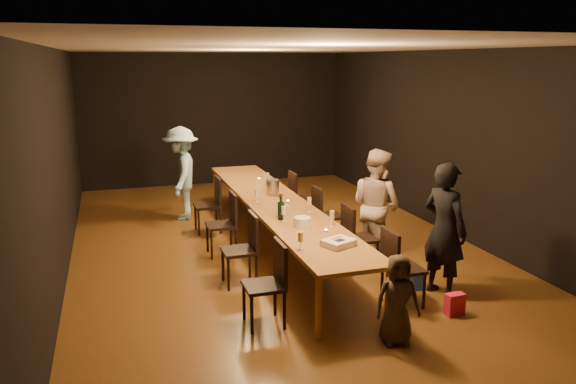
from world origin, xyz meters
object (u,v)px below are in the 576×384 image
object	(u,v)px
child	(397,299)
ice_bucket	(273,187)
chair_left_3	(207,205)
champagne_bottle	(281,206)
man_blue	(181,174)
birthday_cake	(339,243)
chair_right_1	(360,237)
chair_left_1	(239,250)
chair_right_0	(404,268)
chair_right_3	(303,198)
plate_stack	(302,222)
table	(276,205)
woman_tan	(376,205)
chair_left_2	(221,224)
chair_right_2	(328,215)
woman_birthday	(445,230)
chair_left_0	(264,285)

from	to	relation	value
child	ice_bucket	world-z (taller)	ice_bucket
chair_left_3	champagne_bottle	size ratio (longest dim) A/B	2.56
man_blue	birthday_cake	size ratio (longest dim) A/B	4.02
chair_right_1	ice_bucket	distance (m)	1.89
chair_left_1	chair_left_3	distance (m)	2.40
child	champagne_bottle	world-z (taller)	champagne_bottle
ice_bucket	chair_left_1	bearing A→B (deg)	-119.04
chair_right_0	ice_bucket	bearing A→B (deg)	-165.19
chair_right_3	champagne_bottle	world-z (taller)	champagne_bottle
birthday_cake	plate_stack	distance (m)	0.87
champagne_bottle	table	bearing A→B (deg)	77.40
chair_left_3	birthday_cake	xyz separation A→B (m)	(0.95, -3.42, 0.32)
chair_right_1	woman_tan	xyz separation A→B (m)	(0.38, 0.30, 0.35)
chair_right_0	man_blue	world-z (taller)	man_blue
woman_tan	chair_left_2	bearing A→B (deg)	43.96
chair_right_0	chair_right_2	size ratio (longest dim) A/B	1.00
chair_right_0	woman_birthday	size ratio (longest dim) A/B	0.56
chair_left_2	birthday_cake	xyz separation A→B (m)	(0.95, -2.22, 0.32)
birthday_cake	ice_bucket	bearing A→B (deg)	67.20
table	chair_left_0	xyz separation A→B (m)	(-0.85, -2.40, -0.24)
child	woman_birthday	bearing A→B (deg)	49.67
chair_right_3	chair_left_3	world-z (taller)	same
chair_right_3	child	xyz separation A→B (m)	(-0.51, -4.40, 0.01)
chair_right_2	chair_left_3	bearing A→B (deg)	-125.22
chair_right_3	man_blue	world-z (taller)	man_blue
chair_right_3	chair_left_1	bearing A→B (deg)	-35.31
chair_left_3	ice_bucket	distance (m)	1.24
woman_tan	chair_left_1	bearing A→B (deg)	75.62
table	chair_right_0	bearing A→B (deg)	-70.50
chair_right_1	chair_right_0	bearing A→B (deg)	-0.00
chair_right_0	birthday_cake	size ratio (longest dim) A/B	2.22
chair_left_1	champagne_bottle	distance (m)	0.82
chair_right_2	child	size ratio (longest dim) A/B	0.98
table	birthday_cake	bearing A→B (deg)	-87.55
champagne_bottle	chair_left_3	bearing A→B (deg)	106.41
woman_tan	man_blue	size ratio (longest dim) A/B	0.97
chair_right_1	child	size ratio (longest dim) A/B	0.98
chair_right_1	child	world-z (taller)	child
champagne_bottle	plate_stack	bearing A→B (deg)	-68.00
chair_right_2	woman_birthday	bearing A→B (deg)	15.14
child	woman_tan	bearing A→B (deg)	78.88
chair_left_1	man_blue	size ratio (longest dim) A/B	0.55
chair_left_1	child	bearing A→B (deg)	-149.23
chair_right_1	birthday_cake	distance (m)	1.31
birthday_cake	champagne_bottle	distance (m)	1.31
chair_left_0	chair_left_3	size ratio (longest dim) A/B	1.00
woman_tan	chair_left_0	bearing A→B (deg)	103.21
chair_right_2	chair_left_1	size ratio (longest dim) A/B	1.00
chair_left_0	plate_stack	world-z (taller)	chair_left_0
chair_right_1	chair_left_0	world-z (taller)	same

